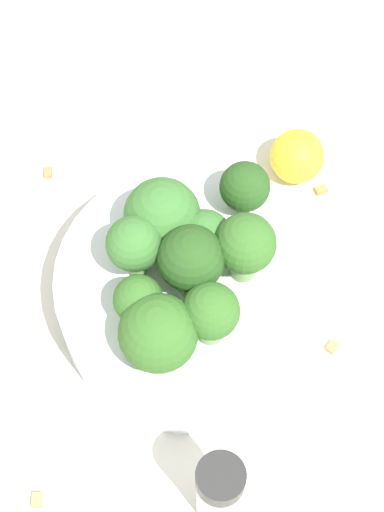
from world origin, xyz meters
TOP-DOWN VIEW (x-y plane):
  - ground_plane at (0.00, 0.00)m, footprint 3.00×3.00m
  - bowl at (0.00, 0.00)m, footprint 0.19×0.19m
  - broccoli_floret_0 at (0.02, -0.04)m, footprint 0.04×0.04m
  - broccoli_floret_1 at (-0.04, -0.00)m, footprint 0.04×0.04m
  - broccoli_floret_2 at (-0.03, -0.03)m, footprint 0.03×0.03m
  - broccoli_floret_3 at (0.00, -0.01)m, footprint 0.04×0.04m
  - broccoli_floret_4 at (0.03, 0.01)m, footprint 0.04×0.04m
  - broccoli_floret_5 at (0.01, 0.02)m, footprint 0.04×0.04m
  - broccoli_floret_6 at (-0.01, -0.05)m, footprint 0.05×0.05m
  - broccoli_floret_7 at (0.03, 0.06)m, footprint 0.03×0.03m
  - broccoli_floret_8 at (-0.02, 0.03)m, footprint 0.05×0.05m
  - pepper_shaker at (0.03, -0.14)m, footprint 0.03×0.03m
  - lemon_wedge at (0.07, 0.13)m, footprint 0.04×0.04m
  - almond_crumb_0 at (-0.13, 0.10)m, footprint 0.01×0.01m
  - almond_crumb_1 at (-0.08, -0.15)m, footprint 0.01×0.01m
  - almond_crumb_2 at (0.09, 0.11)m, footprint 0.01×0.01m
  - almond_crumb_3 at (0.10, -0.02)m, footprint 0.01×0.01m

SIDE VIEW (x-z plane):
  - ground_plane at x=0.00m, z-range 0.00..0.00m
  - almond_crumb_0 at x=-0.13m, z-range 0.00..0.01m
  - almond_crumb_3 at x=0.10m, z-range 0.00..0.01m
  - almond_crumb_2 at x=0.09m, z-range 0.00..0.01m
  - almond_crumb_1 at x=-0.08m, z-range 0.00..0.01m
  - lemon_wedge at x=0.07m, z-range 0.00..0.04m
  - bowl at x=0.00m, z-range 0.00..0.05m
  - pepper_shaker at x=0.03m, z-range 0.00..0.08m
  - broccoli_floret_7 at x=0.03m, z-range 0.06..0.10m
  - broccoli_floret_5 at x=0.01m, z-range 0.06..0.10m
  - broccoli_floret_2 at x=-0.03m, z-range 0.06..0.10m
  - broccoli_floret_6 at x=-0.01m, z-range 0.05..0.10m
  - broccoli_floret_0 at x=0.02m, z-range 0.06..0.11m
  - broccoli_floret_8 at x=-0.02m, z-range 0.05..0.11m
  - broccoli_floret_3 at x=0.00m, z-range 0.06..0.12m
  - broccoli_floret_1 at x=-0.04m, z-range 0.06..0.12m
  - broccoli_floret_4 at x=0.03m, z-range 0.06..0.12m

